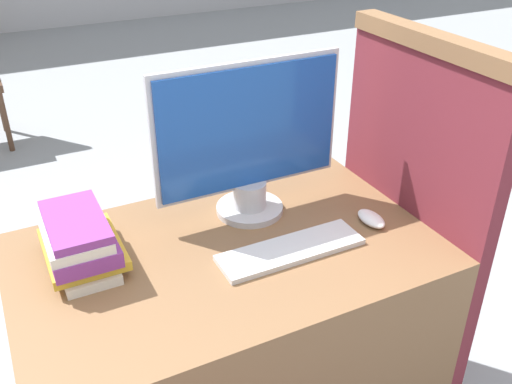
{
  "coord_description": "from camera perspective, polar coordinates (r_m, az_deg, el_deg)",
  "views": [
    {
      "loc": [
        -0.51,
        -0.84,
        1.68
      ],
      "look_at": [
        0.07,
        0.33,
        0.94
      ],
      "focal_mm": 40.0,
      "sensor_mm": 36.0,
      "label": 1
    }
  ],
  "objects": [
    {
      "name": "carrel_divider",
      "position": [
        1.92,
        14.74,
        -3.81
      ],
      "size": [
        0.07,
        0.64,
        1.3
      ],
      "color": "maroon",
      "rests_on": "ground_plane"
    },
    {
      "name": "book_stack",
      "position": [
        1.58,
        -17.26,
        -4.72
      ],
      "size": [
        0.2,
        0.28,
        0.15
      ],
      "color": "silver",
      "rests_on": "desk"
    },
    {
      "name": "mouse",
      "position": [
        1.75,
        11.45,
        -2.63
      ],
      "size": [
        0.06,
        0.11,
        0.03
      ],
      "color": "white",
      "rests_on": "desk"
    },
    {
      "name": "keyboard",
      "position": [
        1.6,
        3.49,
        -5.78
      ],
      "size": [
        0.42,
        0.12,
        0.02
      ],
      "color": "silver",
      "rests_on": "desk"
    },
    {
      "name": "monitor",
      "position": [
        1.67,
        -0.71,
        5.12
      ],
      "size": [
        0.58,
        0.21,
        0.48
      ],
      "color": "#B7B7BC",
      "rests_on": "desk"
    },
    {
      "name": "desk",
      "position": [
        1.85,
        -2.65,
        -15.26
      ],
      "size": [
        1.18,
        0.74,
        0.75
      ],
      "color": "brown",
      "rests_on": "ground_plane"
    }
  ]
}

